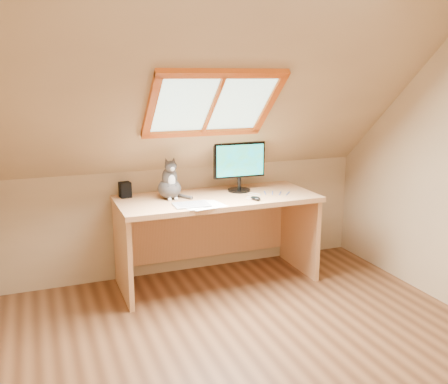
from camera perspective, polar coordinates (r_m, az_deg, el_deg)
name	(u,v)px	position (r m, az deg, el deg)	size (l,w,h in m)	color
ground	(268,363)	(3.46, 5.06, -18.89)	(3.50, 3.50, 0.00)	brown
room_shell	(280,148)	(2.88, 6.45, 5.01)	(3.52, 3.52, 2.41)	tan
desk	(214,220)	(4.52, -1.14, -3.18)	(1.75, 0.77, 0.80)	tan
monitor	(239,163)	(4.52, 1.78, 3.28)	(0.49, 0.21, 0.45)	black
cat	(170,184)	(4.31, -6.24, 0.96)	(0.21, 0.25, 0.37)	#433E3C
desk_speaker	(125,190)	(4.42, -11.24, 0.25)	(0.09, 0.09, 0.13)	black
graphics_tablet	(191,205)	(4.08, -3.75, -1.47)	(0.29, 0.21, 0.01)	#B2B2B7
mouse	(256,198)	(4.25, 3.63, -0.72)	(0.06, 0.11, 0.03)	black
papers	(206,205)	(4.09, -2.03, -1.47)	(0.35, 0.30, 0.01)	white
cables	(268,194)	(4.45, 5.03, -0.27)	(0.51, 0.26, 0.01)	silver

